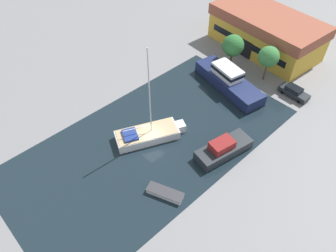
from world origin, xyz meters
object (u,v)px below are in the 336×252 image
at_px(sailboat_moored, 148,134).
at_px(motor_cruiser, 228,80).
at_px(quay_tree_near_building, 233,46).
at_px(parked_car, 294,92).
at_px(small_dinghy, 165,193).
at_px(warehouse_building, 266,32).
at_px(quay_tree_by_water, 269,57).
at_px(cabin_boat, 223,149).

height_order(sailboat_moored, motor_cruiser, sailboat_moored).
height_order(quay_tree_near_building, parked_car, quay_tree_near_building).
distance_m(motor_cruiser, small_dinghy, 22.71).
bearing_deg(small_dinghy, warehouse_building, 174.49).
bearing_deg(quay_tree_by_water, motor_cruiser, -115.66).
xyz_separation_m(quay_tree_near_building, cabin_boat, (11.71, -15.80, -3.42)).
bearing_deg(quay_tree_near_building, quay_tree_by_water, 13.21).
bearing_deg(small_dinghy, cabin_boat, 153.93).
bearing_deg(parked_car, cabin_boat, 2.02).
xyz_separation_m(quay_tree_by_water, parked_car, (5.71, -0.15, -3.59)).
bearing_deg(quay_tree_by_water, quay_tree_near_building, -166.79).
relative_size(quay_tree_by_water, motor_cruiser, 0.45).
bearing_deg(parked_car, sailboat_moored, -19.53).
relative_size(warehouse_building, small_dinghy, 4.38).
bearing_deg(quay_tree_near_building, motor_cruiser, -54.60).
bearing_deg(quay_tree_near_building, parked_car, 6.14).
bearing_deg(small_dinghy, quay_tree_by_water, 167.93).
distance_m(warehouse_building, quay_tree_by_water, 9.92).
relative_size(warehouse_building, motor_cruiser, 1.51).
height_order(motor_cruiser, cabin_boat, motor_cruiser).
bearing_deg(motor_cruiser, warehouse_building, 23.45).
bearing_deg(sailboat_moored, small_dinghy, -4.89).
relative_size(warehouse_building, quay_tree_near_building, 3.35).
bearing_deg(motor_cruiser, small_dinghy, -148.11).
distance_m(quay_tree_by_water, small_dinghy, 27.88).
bearing_deg(parked_car, small_dinghy, 0.84).
height_order(warehouse_building, quay_tree_by_water, warehouse_building).
height_order(warehouse_building, small_dinghy, warehouse_building).
xyz_separation_m(quay_tree_near_building, parked_car, (11.69, 1.26, -3.50)).
height_order(quay_tree_by_water, small_dinghy, quay_tree_by_water).
distance_m(warehouse_building, quay_tree_near_building, 9.43).
height_order(quay_tree_by_water, cabin_boat, quay_tree_by_water).
bearing_deg(cabin_boat, sailboat_moored, -138.86).
xyz_separation_m(sailboat_moored, cabin_boat, (8.82, 5.30, 0.17)).
bearing_deg(quay_tree_by_water, cabin_boat, -71.59).
relative_size(quay_tree_by_water, sailboat_moored, 0.43).
relative_size(warehouse_building, quay_tree_by_water, 3.37).
bearing_deg(parked_car, quay_tree_near_building, -81.89).
distance_m(warehouse_building, cabin_boat, 27.79).
bearing_deg(parked_car, warehouse_building, -123.22).
xyz_separation_m(warehouse_building, cabin_boat, (11.53, -25.17, -2.43)).
height_order(motor_cruiser, small_dinghy, motor_cruiser).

